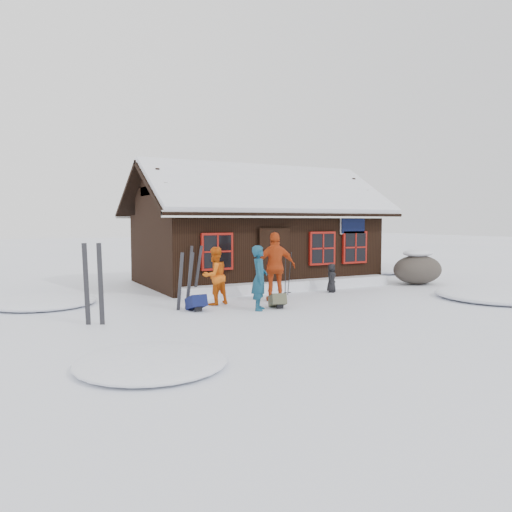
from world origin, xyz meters
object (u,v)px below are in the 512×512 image
object	(u,v)px
backpack_olive	(277,303)
skier_orange_left	(215,276)
skier_crouched	(331,278)
skier_teal	(259,278)
ski_poles	(287,274)
boulder	(418,268)
ski_pair_left	(185,282)
skier_orange_right	(275,267)
backpack_blue	(196,305)

from	to	relation	value
backpack_olive	skier_orange_left	bearing A→B (deg)	149.86
skier_orange_left	skier_crouched	distance (m)	4.28
skier_teal	ski_poles	world-z (taller)	skier_teal
boulder	ski_pair_left	distance (m)	9.26
skier_crouched	ski_poles	xyz separation A→B (m)	(-1.58, 0.10, 0.18)
skier_orange_left	boulder	xyz separation A→B (m)	(8.24, 0.70, -0.22)
skier_teal	skier_orange_left	world-z (taller)	skier_teal
skier_orange_right	boulder	bearing A→B (deg)	-154.36
skier_orange_right	backpack_olive	world-z (taller)	skier_orange_right
skier_orange_right	ski_pair_left	bearing A→B (deg)	18.53
skier_orange_left	ski_pair_left	xyz separation A→B (m)	(-0.96, -0.30, -0.08)
skier_crouched	backpack_olive	size ratio (longest dim) A/B	1.82
skier_crouched	ski_pair_left	world-z (taller)	ski_pair_left
skier_teal	boulder	world-z (taller)	skier_teal
skier_orange_right	backpack_olive	bearing A→B (deg)	79.95
skier_orange_right	ski_pair_left	distance (m)	2.74
ski_pair_left	ski_poles	world-z (taller)	ski_pair_left
skier_orange_left	ski_poles	distance (m)	2.73
skier_orange_left	ski_poles	xyz separation A→B (m)	(2.66, 0.57, -0.15)
ski_poles	skier_teal	bearing A→B (deg)	-136.58
ski_pair_left	boulder	bearing A→B (deg)	6.50
boulder	ski_poles	distance (m)	5.58
boulder	ski_poles	world-z (taller)	ski_poles
skier_teal	ski_pair_left	bearing A→B (deg)	93.07
skier_orange_left	boulder	size ratio (longest dim) A/B	0.83
skier_orange_right	skier_crouched	xyz separation A→B (m)	(2.48, 0.71, -0.52)
skier_crouched	ski_pair_left	bearing A→B (deg)	148.88
skier_teal	skier_orange_left	size ratio (longest dim) A/B	1.05
skier_orange_right	ski_pair_left	xyz separation A→B (m)	(-2.73, -0.06, -0.27)
skier_orange_left	skier_crouched	size ratio (longest dim) A/B	1.71
skier_teal	boulder	distance (m)	7.83
skier_teal	ski_poles	size ratio (longest dim) A/B	1.22
skier_orange_left	skier_orange_right	xyz separation A→B (m)	(1.77, -0.24, 0.19)
backpack_blue	ski_pair_left	bearing A→B (deg)	116.26
ski_pair_left	skier_crouched	bearing A→B (deg)	8.65
skier_orange_right	boulder	world-z (taller)	skier_orange_right
boulder	backpack_blue	world-z (taller)	boulder
ski_poles	backpack_olive	distance (m)	2.36
skier_orange_right	backpack_blue	bearing A→B (deg)	26.22
skier_orange_left	ski_poles	bearing A→B (deg)	176.90
backpack_olive	ski_pair_left	bearing A→B (deg)	171.56
skier_orange_left	skier_crouched	xyz separation A→B (m)	(4.25, 0.47, -0.33)
skier_teal	backpack_blue	world-z (taller)	skier_teal
backpack_blue	skier_orange_right	bearing A→B (deg)	7.99
skier_crouched	backpack_olive	distance (m)	3.47
skier_crouched	backpack_olive	xyz separation A→B (m)	(-3.00, -1.72, -0.32)
skier_crouched	backpack_blue	size ratio (longest dim) A/B	1.71
skier_crouched	backpack_olive	bearing A→B (deg)	170.31
skier_crouched	ski_poles	world-z (taller)	ski_poles
skier_orange_left	backpack_olive	distance (m)	1.88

